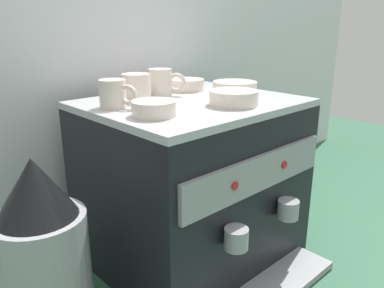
{
  "coord_description": "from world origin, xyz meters",
  "views": [
    {
      "loc": [
        -0.7,
        -0.75,
        0.67
      ],
      "look_at": [
        0.0,
        0.0,
        0.35
      ],
      "focal_mm": 36.01,
      "sensor_mm": 36.0,
      "label": 1
    }
  ],
  "objects_px": {
    "espresso_machine": "(193,182)",
    "ceramic_bowl_1": "(235,88)",
    "ceramic_bowl_3": "(186,85)",
    "ceramic_bowl_2": "(234,98)",
    "coffee_grinder": "(44,261)",
    "ceramic_cup_0": "(135,87)",
    "milk_pitcher": "(272,196)",
    "ceramic_cup_1": "(162,82)",
    "ceramic_bowl_0": "(154,109)",
    "ceramic_cup_2": "(114,94)"
  },
  "relations": [
    {
      "from": "ceramic_cup_1",
      "to": "milk_pitcher",
      "type": "xyz_separation_m",
      "value": [
        0.42,
        -0.11,
        -0.45
      ]
    },
    {
      "from": "ceramic_bowl_1",
      "to": "ceramic_cup_2",
      "type": "bearing_deg",
      "value": 168.58
    },
    {
      "from": "ceramic_cup_1",
      "to": "ceramic_bowl_1",
      "type": "relative_size",
      "value": 0.71
    },
    {
      "from": "ceramic_cup_0",
      "to": "ceramic_cup_1",
      "type": "distance_m",
      "value": 0.1
    },
    {
      "from": "ceramic_cup_0",
      "to": "coffee_grinder",
      "type": "xyz_separation_m",
      "value": [
        -0.34,
        -0.14,
        -0.31
      ]
    },
    {
      "from": "ceramic_cup_2",
      "to": "milk_pitcher",
      "type": "height_order",
      "value": "ceramic_cup_2"
    },
    {
      "from": "ceramic_bowl_1",
      "to": "coffee_grinder",
      "type": "xyz_separation_m",
      "value": [
        -0.62,
        -0.02,
        -0.29
      ]
    },
    {
      "from": "ceramic_bowl_0",
      "to": "ceramic_bowl_2",
      "type": "distance_m",
      "value": 0.22
    },
    {
      "from": "ceramic_cup_1",
      "to": "ceramic_cup_2",
      "type": "height_order",
      "value": "ceramic_cup_1"
    },
    {
      "from": "ceramic_bowl_2",
      "to": "coffee_grinder",
      "type": "distance_m",
      "value": 0.57
    },
    {
      "from": "espresso_machine",
      "to": "milk_pitcher",
      "type": "xyz_separation_m",
      "value": [
        0.4,
        -0.0,
        -0.17
      ]
    },
    {
      "from": "ceramic_cup_0",
      "to": "ceramic_bowl_0",
      "type": "relative_size",
      "value": 1.14
    },
    {
      "from": "ceramic_bowl_0",
      "to": "milk_pitcher",
      "type": "height_order",
      "value": "ceramic_bowl_0"
    },
    {
      "from": "espresso_machine",
      "to": "ceramic_bowl_1",
      "type": "bearing_deg",
      "value": -2.79
    },
    {
      "from": "ceramic_bowl_1",
      "to": "milk_pitcher",
      "type": "xyz_separation_m",
      "value": [
        0.24,
        0.01,
        -0.43
      ]
    },
    {
      "from": "ceramic_cup_1",
      "to": "ceramic_bowl_1",
      "type": "bearing_deg",
      "value": -33.34
    },
    {
      "from": "ceramic_cup_1",
      "to": "ceramic_bowl_3",
      "type": "bearing_deg",
      "value": 12.17
    },
    {
      "from": "espresso_machine",
      "to": "ceramic_cup_2",
      "type": "relative_size",
      "value": 5.65
    },
    {
      "from": "ceramic_bowl_0",
      "to": "ceramic_cup_2",
      "type": "bearing_deg",
      "value": 96.82
    },
    {
      "from": "coffee_grinder",
      "to": "milk_pitcher",
      "type": "distance_m",
      "value": 0.87
    },
    {
      "from": "ceramic_cup_0",
      "to": "ceramic_cup_2",
      "type": "relative_size",
      "value": 1.15
    },
    {
      "from": "ceramic_bowl_1",
      "to": "ceramic_bowl_3",
      "type": "distance_m",
      "value": 0.16
    },
    {
      "from": "ceramic_bowl_1",
      "to": "ceramic_bowl_2",
      "type": "height_order",
      "value": "ceramic_bowl_2"
    },
    {
      "from": "ceramic_cup_2",
      "to": "ceramic_bowl_1",
      "type": "xyz_separation_m",
      "value": [
        0.36,
        -0.07,
        -0.02
      ]
    },
    {
      "from": "ceramic_bowl_3",
      "to": "ceramic_bowl_1",
      "type": "bearing_deg",
      "value": -66.69
    },
    {
      "from": "ceramic_bowl_1",
      "to": "ceramic_bowl_2",
      "type": "relative_size",
      "value": 1.04
    },
    {
      "from": "coffee_grinder",
      "to": "espresso_machine",
      "type": "bearing_deg",
      "value": 4.11
    },
    {
      "from": "ceramic_bowl_1",
      "to": "ceramic_bowl_3",
      "type": "bearing_deg",
      "value": 113.31
    },
    {
      "from": "ceramic_bowl_1",
      "to": "coffee_grinder",
      "type": "bearing_deg",
      "value": -177.69
    },
    {
      "from": "ceramic_cup_0",
      "to": "milk_pitcher",
      "type": "distance_m",
      "value": 0.69
    },
    {
      "from": "espresso_machine",
      "to": "ceramic_cup_2",
      "type": "xyz_separation_m",
      "value": [
        -0.2,
        0.07,
        0.27
      ]
    },
    {
      "from": "ceramic_cup_0",
      "to": "ceramic_bowl_3",
      "type": "relative_size",
      "value": 1.05
    },
    {
      "from": "ceramic_cup_2",
      "to": "milk_pitcher",
      "type": "bearing_deg",
      "value": -6.39
    },
    {
      "from": "coffee_grinder",
      "to": "milk_pitcher",
      "type": "relative_size",
      "value": 3.56
    },
    {
      "from": "ceramic_cup_1",
      "to": "ceramic_bowl_2",
      "type": "bearing_deg",
      "value": -77.07
    },
    {
      "from": "ceramic_bowl_0",
      "to": "ceramic_bowl_2",
      "type": "relative_size",
      "value": 0.81
    },
    {
      "from": "ceramic_cup_0",
      "to": "ceramic_bowl_0",
      "type": "bearing_deg",
      "value": -113.0
    },
    {
      "from": "ceramic_bowl_0",
      "to": "ceramic_bowl_2",
      "type": "bearing_deg",
      "value": -11.33
    },
    {
      "from": "ceramic_bowl_2",
      "to": "ceramic_bowl_3",
      "type": "bearing_deg",
      "value": 75.24
    },
    {
      "from": "espresso_machine",
      "to": "ceramic_cup_2",
      "type": "bearing_deg",
      "value": 162.09
    },
    {
      "from": "ceramic_cup_0",
      "to": "milk_pitcher",
      "type": "xyz_separation_m",
      "value": [
        0.51,
        -0.1,
        -0.45
      ]
    },
    {
      "from": "ceramic_bowl_2",
      "to": "ceramic_cup_1",
      "type": "bearing_deg",
      "value": 102.93
    },
    {
      "from": "ceramic_cup_2",
      "to": "ceramic_bowl_0",
      "type": "relative_size",
      "value": 0.99
    },
    {
      "from": "ceramic_cup_1",
      "to": "ceramic_bowl_3",
      "type": "xyz_separation_m",
      "value": [
        0.12,
        0.03,
        -0.02
      ]
    },
    {
      "from": "espresso_machine",
      "to": "ceramic_bowl_1",
      "type": "relative_size",
      "value": 4.36
    },
    {
      "from": "ceramic_cup_1",
      "to": "milk_pitcher",
      "type": "bearing_deg",
      "value": -14.97
    },
    {
      "from": "espresso_machine",
      "to": "coffee_grinder",
      "type": "bearing_deg",
      "value": -175.89
    },
    {
      "from": "ceramic_cup_2",
      "to": "coffee_grinder",
      "type": "relative_size",
      "value": 0.23
    },
    {
      "from": "milk_pitcher",
      "to": "ceramic_bowl_0",
      "type": "bearing_deg",
      "value": -173.32
    },
    {
      "from": "espresso_machine",
      "to": "ceramic_cup_2",
      "type": "height_order",
      "value": "ceramic_cup_2"
    }
  ]
}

